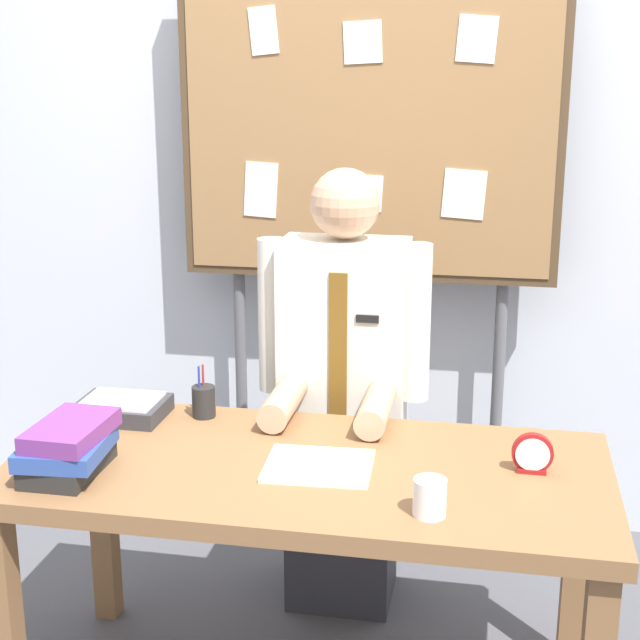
# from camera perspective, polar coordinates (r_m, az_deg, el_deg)

# --- Properties ---
(back_wall) EXTENTS (6.40, 0.08, 2.70)m
(back_wall) POSITION_cam_1_polar(r_m,az_deg,el_deg) (3.59, 3.36, 8.64)
(back_wall) COLOR silver
(back_wall) RESTS_ON ground_plane
(desk) EXTENTS (1.60, 0.74, 0.74)m
(desk) POSITION_cam_1_polar(r_m,az_deg,el_deg) (2.57, -0.75, -10.60)
(desk) COLOR brown
(desk) RESTS_ON ground_plane
(person) EXTENTS (0.55, 0.56, 1.46)m
(person) POSITION_cam_1_polar(r_m,az_deg,el_deg) (3.07, 1.41, -5.38)
(person) COLOR #2D2D33
(person) RESTS_ON ground_plane
(bulletin_board) EXTENTS (1.35, 0.09, 2.20)m
(bulletin_board) POSITION_cam_1_polar(r_m,az_deg,el_deg) (3.37, 2.95, 12.04)
(bulletin_board) COLOR #4C3823
(bulletin_board) RESTS_ON ground_plane
(book_stack) EXTENTS (0.22, 0.28, 0.14)m
(book_stack) POSITION_cam_1_polar(r_m,az_deg,el_deg) (2.53, -15.00, -7.48)
(book_stack) COLOR #262626
(book_stack) RESTS_ON desk
(open_notebook) EXTENTS (0.29, 0.24, 0.01)m
(open_notebook) POSITION_cam_1_polar(r_m,az_deg,el_deg) (2.50, -0.08, -8.82)
(open_notebook) COLOR silver
(open_notebook) RESTS_ON desk
(desk_clock) EXTENTS (0.11, 0.04, 0.11)m
(desk_clock) POSITION_cam_1_polar(r_m,az_deg,el_deg) (2.52, 12.74, -7.98)
(desk_clock) COLOR maroon
(desk_clock) RESTS_ON desk
(coffee_mug) EXTENTS (0.08, 0.08, 0.09)m
(coffee_mug) POSITION_cam_1_polar(r_m,az_deg,el_deg) (2.26, 6.66, -10.62)
(coffee_mug) COLOR white
(coffee_mug) RESTS_ON desk
(pen_holder) EXTENTS (0.07, 0.07, 0.16)m
(pen_holder) POSITION_cam_1_polar(r_m,az_deg,el_deg) (2.85, -7.06, -4.90)
(pen_holder) COLOR #262626
(pen_holder) RESTS_ON desk
(paper_tray) EXTENTS (0.26, 0.20, 0.06)m
(paper_tray) POSITION_cam_1_polar(r_m,az_deg,el_deg) (2.90, -11.91, -5.24)
(paper_tray) COLOR #333338
(paper_tray) RESTS_ON desk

